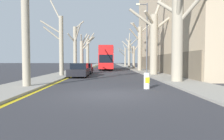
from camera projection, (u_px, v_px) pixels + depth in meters
ground_plane at (109, 95)px, 9.84m from camera, size 300.00×300.00×0.00m
sidewalk_left at (89, 66)px, 59.66m from camera, size 2.90×120.00×0.12m
sidewalk_right at (127, 66)px, 59.89m from camera, size 2.90×120.00×0.12m
building_facade_right at (188, 21)px, 30.17m from camera, size 10.08×31.44×15.43m
kerb_line_stripe at (95, 67)px, 59.70m from camera, size 0.24×120.00×0.01m
street_tree_left_0 at (26, 23)px, 12.13m from camera, size 4.30×2.57×7.89m
street_tree_left_1 at (60, 43)px, 21.32m from camera, size 2.46×1.48×8.40m
street_tree_left_2 at (75, 47)px, 30.63m from camera, size 2.30×4.58×7.97m
street_tree_left_3 at (82, 53)px, 39.55m from camera, size 2.23×1.51×7.13m
street_tree_left_4 at (88, 51)px, 49.84m from camera, size 3.62×3.15×8.71m
street_tree_right_0 at (178, 30)px, 15.09m from camera, size 3.37×3.18×7.64m
street_tree_right_1 at (154, 40)px, 23.06m from camera, size 5.49×2.66×9.11m
street_tree_right_2 at (139, 47)px, 32.85m from camera, size 3.58×1.85×8.06m
street_tree_right_3 at (133, 55)px, 40.67m from camera, size 3.31×2.92×6.45m
street_tree_right_4 at (129, 52)px, 50.32m from camera, size 4.28×2.16×8.84m
street_tree_right_5 at (125, 56)px, 58.88m from camera, size 2.42×3.55×6.64m
double_decker_bus at (106, 57)px, 37.26m from camera, size 2.50×10.16×4.27m
parked_car_0 at (79, 70)px, 20.92m from camera, size 1.84×4.48×1.44m
parked_car_1 at (85, 69)px, 26.42m from camera, size 1.84×4.05×1.35m
lamp_post at (146, 35)px, 23.64m from camera, size 1.40×0.20×8.48m
traffic_bollard at (147, 81)px, 11.94m from camera, size 0.36×0.37×0.96m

